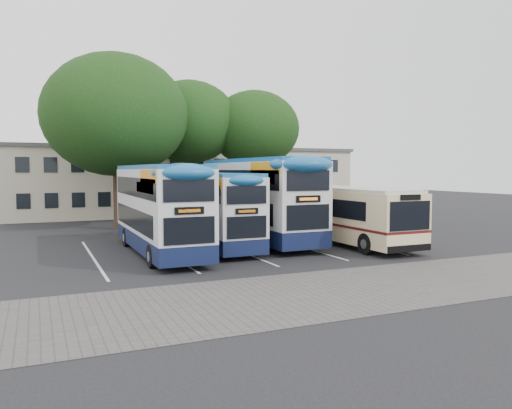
{
  "coord_description": "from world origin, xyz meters",
  "views": [
    {
      "loc": [
        -13.12,
        -19.23,
        4.12
      ],
      "look_at": [
        -2.38,
        5.0,
        2.27
      ],
      "focal_mm": 35.0,
      "sensor_mm": 36.0,
      "label": 1
    }
  ],
  "objects_px": {
    "lamp_post": "(274,159)",
    "bus_dd_left": "(159,205)",
    "tree_mid": "(189,122)",
    "bus_dd_right": "(258,196)",
    "bus_single": "(345,212)",
    "bus_dd_mid": "(212,206)",
    "tree_left": "(116,115)",
    "tree_right": "(255,129)"
  },
  "relations": [
    {
      "from": "lamp_post",
      "to": "bus_dd_left",
      "type": "bearing_deg",
      "value": -132.07
    },
    {
      "from": "tree_mid",
      "to": "bus_dd_right",
      "type": "bearing_deg",
      "value": -86.34
    },
    {
      "from": "bus_single",
      "to": "bus_dd_left",
      "type": "bearing_deg",
      "value": 176.21
    },
    {
      "from": "bus_dd_right",
      "to": "bus_single",
      "type": "xyz_separation_m",
      "value": [
        4.11,
        -2.65,
        -0.84
      ]
    },
    {
      "from": "bus_dd_mid",
      "to": "tree_mid",
      "type": "bearing_deg",
      "value": 78.86
    },
    {
      "from": "tree_left",
      "to": "tree_mid",
      "type": "bearing_deg",
      "value": 19.89
    },
    {
      "from": "tree_right",
      "to": "tree_mid",
      "type": "bearing_deg",
      "value": 167.77
    },
    {
      "from": "lamp_post",
      "to": "bus_dd_left",
      "type": "relative_size",
      "value": 0.87
    },
    {
      "from": "bus_dd_mid",
      "to": "bus_dd_right",
      "type": "height_order",
      "value": "bus_dd_right"
    },
    {
      "from": "tree_right",
      "to": "bus_single",
      "type": "xyz_separation_m",
      "value": [
        -0.16,
        -12.92,
        -5.55
      ]
    },
    {
      "from": "lamp_post",
      "to": "bus_dd_right",
      "type": "distance_m",
      "value": 15.27
    },
    {
      "from": "lamp_post",
      "to": "tree_right",
      "type": "xyz_separation_m",
      "value": [
        -3.14,
        -2.85,
        2.25
      ]
    },
    {
      "from": "bus_dd_right",
      "to": "tree_mid",
      "type": "bearing_deg",
      "value": 93.66
    },
    {
      "from": "bus_dd_left",
      "to": "bus_single",
      "type": "relative_size",
      "value": 0.99
    },
    {
      "from": "tree_mid",
      "to": "tree_right",
      "type": "height_order",
      "value": "tree_mid"
    },
    {
      "from": "bus_dd_mid",
      "to": "bus_dd_right",
      "type": "relative_size",
      "value": 0.83
    },
    {
      "from": "tree_mid",
      "to": "tree_right",
      "type": "relative_size",
      "value": 1.06
    },
    {
      "from": "lamp_post",
      "to": "bus_single",
      "type": "relative_size",
      "value": 0.86
    },
    {
      "from": "bus_single",
      "to": "tree_left",
      "type": "bearing_deg",
      "value": 131.89
    },
    {
      "from": "bus_dd_right",
      "to": "tree_left",
      "type": "bearing_deg",
      "value": 125.35
    },
    {
      "from": "tree_mid",
      "to": "bus_dd_left",
      "type": "height_order",
      "value": "tree_mid"
    },
    {
      "from": "bus_dd_mid",
      "to": "bus_single",
      "type": "relative_size",
      "value": 0.9
    },
    {
      "from": "bus_dd_mid",
      "to": "bus_single",
      "type": "bearing_deg",
      "value": -12.42
    },
    {
      "from": "bus_dd_left",
      "to": "bus_single",
      "type": "distance_m",
      "value": 10.35
    },
    {
      "from": "tree_mid",
      "to": "bus_single",
      "type": "xyz_separation_m",
      "value": [
        4.84,
        -14.01,
        -5.98
      ]
    },
    {
      "from": "lamp_post",
      "to": "tree_right",
      "type": "relative_size",
      "value": 0.87
    },
    {
      "from": "tree_left",
      "to": "bus_dd_mid",
      "type": "distance_m",
      "value": 12.23
    },
    {
      "from": "bus_single",
      "to": "bus_dd_right",
      "type": "bearing_deg",
      "value": 147.2
    },
    {
      "from": "lamp_post",
      "to": "tree_left",
      "type": "xyz_separation_m",
      "value": [
        -13.98,
        -3.88,
        2.76
      ]
    },
    {
      "from": "tree_mid",
      "to": "bus_dd_right",
      "type": "relative_size",
      "value": 0.96
    },
    {
      "from": "bus_single",
      "to": "bus_dd_mid",
      "type": "bearing_deg",
      "value": 167.58
    },
    {
      "from": "lamp_post",
      "to": "bus_dd_mid",
      "type": "distance_m",
      "value": 17.92
    },
    {
      "from": "lamp_post",
      "to": "tree_mid",
      "type": "xyz_separation_m",
      "value": [
        -8.14,
        -1.77,
        2.68
      ]
    },
    {
      "from": "tree_left",
      "to": "tree_mid",
      "type": "height_order",
      "value": "tree_left"
    },
    {
      "from": "tree_right",
      "to": "bus_dd_right",
      "type": "relative_size",
      "value": 0.91
    },
    {
      "from": "tree_left",
      "to": "tree_mid",
      "type": "xyz_separation_m",
      "value": [
        5.83,
        2.11,
        -0.08
      ]
    },
    {
      "from": "bus_dd_right",
      "to": "tree_right",
      "type": "bearing_deg",
      "value": 67.41
    },
    {
      "from": "bus_single",
      "to": "tree_right",
      "type": "bearing_deg",
      "value": 89.27
    },
    {
      "from": "tree_mid",
      "to": "bus_dd_right",
      "type": "distance_m",
      "value": 12.49
    },
    {
      "from": "tree_right",
      "to": "bus_dd_mid",
      "type": "xyz_separation_m",
      "value": [
        -7.44,
        -11.32,
        -5.15
      ]
    },
    {
      "from": "lamp_post",
      "to": "tree_right",
      "type": "distance_m",
      "value": 4.8
    },
    {
      "from": "tree_left",
      "to": "bus_dd_mid",
      "type": "height_order",
      "value": "tree_left"
    }
  ]
}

